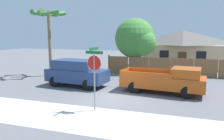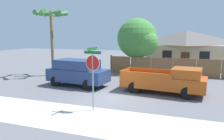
# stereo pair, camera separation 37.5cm
# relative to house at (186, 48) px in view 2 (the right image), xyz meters

# --- Properties ---
(ground_plane) EXTENTS (80.00, 80.00, 0.00)m
(ground_plane) POSITION_rel_house_xyz_m (-4.06, -15.47, -2.28)
(ground_plane) COLOR slate
(sidewalk_strip) EXTENTS (36.00, 3.20, 0.01)m
(sidewalk_strip) POSITION_rel_house_xyz_m (-4.06, -19.07, -2.28)
(sidewalk_strip) COLOR beige
(sidewalk_strip) RESTS_ON ground
(wooden_fence) EXTENTS (14.52, 0.12, 1.79)m
(wooden_fence) POSITION_rel_house_xyz_m (0.02, -6.66, -1.43)
(wooden_fence) COLOR brown
(wooden_fence) RESTS_ON ground
(house) EXTENTS (9.23, 6.20, 4.40)m
(house) POSITION_rel_house_xyz_m (0.00, 0.00, 0.00)
(house) COLOR beige
(house) RESTS_ON ground
(oak_tree) EXTENTS (4.26, 4.06, 5.52)m
(oak_tree) POSITION_rel_house_xyz_m (-4.52, -5.76, 1.12)
(oak_tree) COLOR brown
(oak_tree) RESTS_ON ground
(palm_tree) EXTENTS (2.98, 3.19, 6.08)m
(palm_tree) POSITION_rel_house_xyz_m (-11.80, -10.16, 2.96)
(palm_tree) COLOR brown
(palm_tree) RESTS_ON ground
(red_suv) EXTENTS (4.74, 2.46, 1.99)m
(red_suv) POSITION_rel_house_xyz_m (-7.50, -13.27, -1.21)
(red_suv) COLOR navy
(red_suv) RESTS_ON ground
(orange_pickup) EXTENTS (5.57, 2.51, 1.75)m
(orange_pickup) POSITION_rel_house_xyz_m (-0.98, -13.29, -1.40)
(orange_pickup) COLOR #B74C14
(orange_pickup) RESTS_ON ground
(stop_sign) EXTENTS (0.96, 0.86, 3.23)m
(stop_sign) POSITION_rel_house_xyz_m (-4.15, -17.88, -0.08)
(stop_sign) COLOR gray
(stop_sign) RESTS_ON ground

